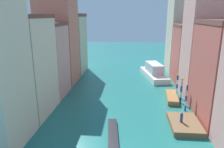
# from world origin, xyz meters

# --- Properties ---
(ground_plane) EXTENTS (154.00, 154.00, 0.00)m
(ground_plane) POSITION_xyz_m (0.00, 24.50, 0.00)
(ground_plane) COLOR #1E6B66
(building_left_1) EXTENTS (7.48, 8.63, 14.66)m
(building_left_1) POSITION_xyz_m (-14.51, 11.35, 7.34)
(building_left_1) COLOR beige
(building_left_1) RESTS_ON ground
(building_left_2) EXTENTS (7.48, 7.25, 13.30)m
(building_left_2) POSITION_xyz_m (-14.51, 19.24, 6.66)
(building_left_2) COLOR tan
(building_left_2) RESTS_ON ground
(building_left_3) EXTENTS (7.48, 7.97, 19.14)m
(building_left_3) POSITION_xyz_m (-14.51, 27.14, 9.58)
(building_left_3) COLOR #C6705B
(building_left_3) RESTS_ON ground
(building_left_4) EXTENTS (7.48, 8.78, 14.93)m
(building_left_4) POSITION_xyz_m (-14.51, 35.87, 7.48)
(building_left_4) COLOR #BCB299
(building_left_4) RESTS_ON ground
(building_right_2) EXTENTS (7.48, 7.64, 19.73)m
(building_right_2) POSITION_xyz_m (14.51, 21.17, 9.87)
(building_right_2) COLOR tan
(building_right_2) RESTS_ON ground
(building_right_3) EXTENTS (7.48, 8.72, 12.71)m
(building_right_3) POSITION_xyz_m (14.51, 29.57, 6.36)
(building_right_3) COLOR #B25147
(building_right_3) RESTS_ON ground
(building_right_4) EXTENTS (7.48, 9.28, 21.98)m
(building_right_4) POSITION_xyz_m (14.51, 38.78, 11.00)
(building_right_4) COLOR #BCB299
(building_right_4) RESTS_ON ground
(waterfront_dock) EXTENTS (3.92, 5.85, 0.70)m
(waterfront_dock) POSITION_xyz_m (8.58, 8.94, 0.35)
(waterfront_dock) COLOR brown
(waterfront_dock) RESTS_ON ground
(person_on_dock) EXTENTS (0.36, 0.36, 1.47)m
(person_on_dock) POSITION_xyz_m (8.06, 8.79, 1.38)
(person_on_dock) COLOR #234C93
(person_on_dock) RESTS_ON waterfront_dock
(mooring_pole_0) EXTENTS (0.29, 0.29, 4.46)m
(mooring_pole_0) POSITION_xyz_m (9.84, 13.86, 2.27)
(mooring_pole_0) COLOR #1E479E
(mooring_pole_0) RESTS_ON ground
(mooring_pole_1) EXTENTS (0.39, 0.39, 4.46)m
(mooring_pole_1) POSITION_xyz_m (9.76, 16.96, 2.29)
(mooring_pole_1) COLOR #1E479E
(mooring_pole_1) RESTS_ON ground
(mooring_pole_2) EXTENTS (0.38, 0.38, 4.27)m
(mooring_pole_2) POSITION_xyz_m (9.73, 20.11, 2.19)
(mooring_pole_2) COLOR #1E479E
(mooring_pole_2) RESTS_ON ground
(vaporetto_white) EXTENTS (6.15, 12.63, 3.45)m
(vaporetto_white) POSITION_xyz_m (6.83, 32.42, 1.33)
(vaporetto_white) COLOR white
(vaporetto_white) RESTS_ON ground
(gondola_black) EXTENTS (2.10, 8.93, 0.45)m
(gondola_black) POSITION_xyz_m (-0.80, 4.97, 0.23)
(gondola_black) COLOR black
(gondola_black) RESTS_ON ground
(motorboat_0) EXTENTS (2.35, 6.30, 0.80)m
(motorboat_0) POSITION_xyz_m (8.63, 18.58, 0.40)
(motorboat_0) COLOR olive
(motorboat_0) RESTS_ON ground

